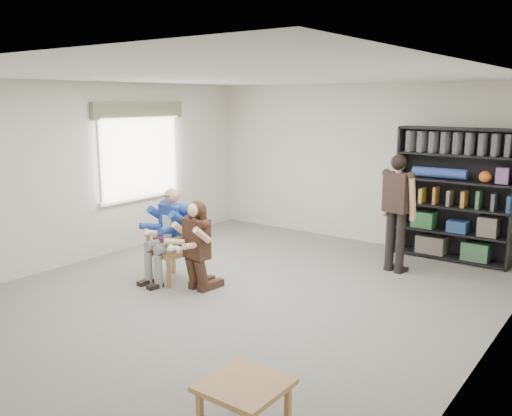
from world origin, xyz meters
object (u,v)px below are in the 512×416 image
Objects in this scene: seated_man at (170,235)px; standing_man at (396,214)px; armchair at (171,245)px; kneeling_woman at (195,247)px; side_table at (244,407)px; bookshelf at (454,195)px.

standing_man is (2.40, 2.24, 0.21)m from seated_man.
seated_man is 0.76× the size of standing_man.
armchair is 0.15m from seated_man.
standing_man reaches higher than kneeling_woman.
armchair is at bearing 143.44° from side_table.
standing_man is 4.57m from side_table.
kneeling_woman is 2.99m from standing_man.
standing_man reaches higher than side_table.
seated_man reaches higher than armchair.
side_table is (2.44, -2.12, -0.40)m from kneeling_woman.
seated_man is 2.21× the size of side_table.
standing_man is (2.40, 2.24, 0.36)m from armchair.
armchair is 3.77m from side_table.
bookshelf is 1.20× the size of standing_man.
seated_man is 4.46m from bookshelf.
standing_man is (-0.48, -1.14, -0.18)m from bookshelf.
kneeling_woman is (0.58, -0.12, -0.06)m from seated_man.
armchair is 0.49× the size of bookshelf.
kneeling_woman is 3.25m from side_table.
bookshelf reaches higher than kneeling_woman.
armchair is 4.47m from bookshelf.
bookshelf is at bearing 63.82° from kneeling_woman.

